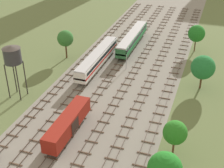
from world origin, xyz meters
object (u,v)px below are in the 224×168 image
(freight_boxcar_centre_left_near, at_px, (68,123))
(passenger_coach_left_mid, at_px, (97,58))
(passenger_coach_centre_left_midfar, at_px, (132,38))
(signal_post_nearest, at_px, (126,57))
(water_tower, at_px, (12,55))

(freight_boxcar_centre_left_near, bearing_deg, passenger_coach_left_mid, 99.99)
(passenger_coach_centre_left_midfar, xyz_separation_m, signal_post_nearest, (2.34, -13.79, 0.58))
(freight_boxcar_centre_left_near, xyz_separation_m, water_tower, (-15.72, 8.39, 7.05))
(freight_boxcar_centre_left_near, bearing_deg, passenger_coach_centre_left_midfar, 90.01)
(signal_post_nearest, bearing_deg, passenger_coach_centre_left_midfar, 99.61)
(passenger_coach_centre_left_midfar, distance_m, signal_post_nearest, 14.00)
(freight_boxcar_centre_left_near, xyz_separation_m, passenger_coach_centre_left_midfar, (-0.01, 41.75, 0.16))
(freight_boxcar_centre_left_near, height_order, passenger_coach_centre_left_midfar, passenger_coach_centre_left_midfar)
(passenger_coach_left_mid, relative_size, signal_post_nearest, 4.41)
(passenger_coach_left_mid, height_order, water_tower, water_tower)
(freight_boxcar_centre_left_near, distance_m, passenger_coach_left_mid, 26.97)
(water_tower, bearing_deg, passenger_coach_centre_left_midfar, 64.78)
(passenger_coach_left_mid, bearing_deg, passenger_coach_centre_left_midfar, 72.90)
(passenger_coach_centre_left_midfar, bearing_deg, signal_post_nearest, -80.39)
(passenger_coach_centre_left_midfar, distance_m, water_tower, 37.51)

